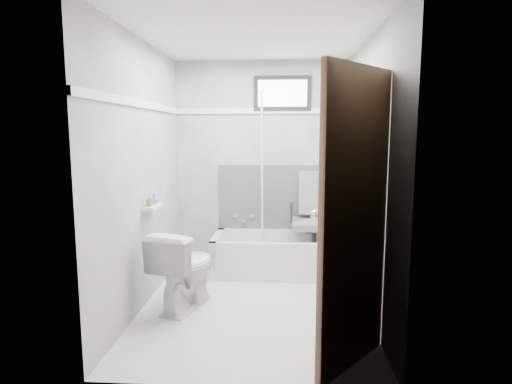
# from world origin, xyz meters

# --- Properties ---
(floor) EXTENTS (2.60, 2.60, 0.00)m
(floor) POSITION_xyz_m (0.00, 0.00, 0.00)
(floor) COLOR white
(floor) RESTS_ON ground
(ceiling) EXTENTS (2.60, 2.60, 0.00)m
(ceiling) POSITION_xyz_m (0.00, 0.00, 2.40)
(ceiling) COLOR silver
(ceiling) RESTS_ON floor
(wall_back) EXTENTS (2.00, 0.02, 2.40)m
(wall_back) POSITION_xyz_m (0.00, 1.30, 1.20)
(wall_back) COLOR slate
(wall_back) RESTS_ON floor
(wall_front) EXTENTS (2.00, 0.02, 2.40)m
(wall_front) POSITION_xyz_m (0.00, -1.30, 1.20)
(wall_front) COLOR slate
(wall_front) RESTS_ON floor
(wall_left) EXTENTS (0.02, 2.60, 2.40)m
(wall_left) POSITION_xyz_m (-1.00, 0.00, 1.20)
(wall_left) COLOR slate
(wall_left) RESTS_ON floor
(wall_right) EXTENTS (0.02, 2.60, 2.40)m
(wall_right) POSITION_xyz_m (1.00, 0.00, 1.20)
(wall_right) COLOR slate
(wall_right) RESTS_ON floor
(bathtub) EXTENTS (1.50, 0.70, 0.42)m
(bathtub) POSITION_xyz_m (0.23, 0.93, 0.21)
(bathtub) COLOR silver
(bathtub) RESTS_ON floor
(office_chair) EXTENTS (0.60, 0.60, 1.01)m
(office_chair) POSITION_xyz_m (0.62, 0.98, 0.63)
(office_chair) COLOR slate
(office_chair) RESTS_ON bathtub
(toilet) EXTENTS (0.60, 0.81, 0.71)m
(toilet) POSITION_xyz_m (-0.62, -0.09, 0.36)
(toilet) COLOR white
(toilet) RESTS_ON floor
(door) EXTENTS (0.78, 0.78, 2.00)m
(door) POSITION_xyz_m (0.98, -1.28, 1.00)
(door) COLOR brown
(door) RESTS_ON floor
(window) EXTENTS (0.66, 0.04, 0.40)m
(window) POSITION_xyz_m (0.25, 1.29, 2.02)
(window) COLOR black
(window) RESTS_ON wall_back
(backerboard) EXTENTS (1.50, 0.02, 0.78)m
(backerboard) POSITION_xyz_m (0.25, 1.29, 0.80)
(backerboard) COLOR #4C4C4F
(backerboard) RESTS_ON wall_back
(trim_back) EXTENTS (2.00, 0.02, 0.06)m
(trim_back) POSITION_xyz_m (0.00, 1.29, 1.82)
(trim_back) COLOR white
(trim_back) RESTS_ON wall_back
(trim_left) EXTENTS (0.02, 2.60, 0.06)m
(trim_left) POSITION_xyz_m (-0.99, 0.00, 1.82)
(trim_left) COLOR white
(trim_left) RESTS_ON wall_left
(pole) EXTENTS (0.02, 0.31, 1.93)m
(pole) POSITION_xyz_m (0.03, 1.06, 1.05)
(pole) COLOR white
(pole) RESTS_ON bathtub
(shelf) EXTENTS (0.10, 0.32, 0.02)m
(shelf) POSITION_xyz_m (-0.93, 0.06, 0.90)
(shelf) COLOR white
(shelf) RESTS_ON wall_left
(soap_bottle_a) EXTENTS (0.06, 0.06, 0.11)m
(soap_bottle_a) POSITION_xyz_m (-0.94, -0.02, 0.97)
(soap_bottle_a) COLOR olive
(soap_bottle_a) RESTS_ON shelf
(soap_bottle_b) EXTENTS (0.10, 0.10, 0.10)m
(soap_bottle_b) POSITION_xyz_m (-0.94, 0.12, 0.96)
(soap_bottle_b) COLOR slate
(soap_bottle_b) RESTS_ON shelf
(faucet) EXTENTS (0.26, 0.10, 0.16)m
(faucet) POSITION_xyz_m (-0.20, 1.27, 0.55)
(faucet) COLOR silver
(faucet) RESTS_ON wall_back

